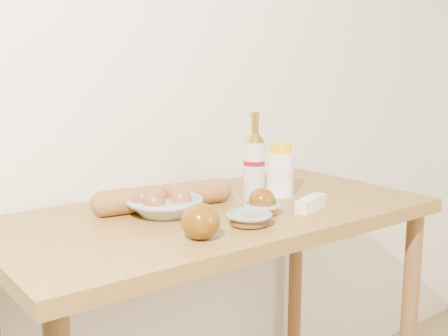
% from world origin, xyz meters
% --- Properties ---
extents(back_wall, '(3.50, 0.02, 2.60)m').
position_xyz_m(back_wall, '(0.00, 1.51, 1.30)').
color(back_wall, white).
rests_on(back_wall, ground).
extents(table, '(1.20, 0.60, 0.90)m').
position_xyz_m(table, '(0.00, 1.18, 0.78)').
color(table, olive).
rests_on(table, ground).
extents(bourbon_bottle, '(0.07, 0.07, 0.25)m').
position_xyz_m(bourbon_bottle, '(0.17, 1.23, 1.00)').
color(bourbon_bottle, beige).
rests_on(bourbon_bottle, table).
extents(cream_bottle, '(0.10, 0.10, 0.16)m').
position_xyz_m(cream_bottle, '(0.25, 1.20, 0.97)').
color(cream_bottle, white).
rests_on(cream_bottle, table).
extents(egg_bowl, '(0.22, 0.22, 0.07)m').
position_xyz_m(egg_bowl, '(-0.14, 1.22, 0.93)').
color(egg_bowl, '#92A099').
rests_on(egg_bowl, table).
extents(baguette, '(0.41, 0.13, 0.07)m').
position_xyz_m(baguette, '(-0.11, 1.27, 0.93)').
color(baguette, '#AB7234').
rests_on(baguette, table).
extents(apple_redgreen_front, '(0.09, 0.09, 0.08)m').
position_xyz_m(apple_redgreen_front, '(-0.18, 1.00, 0.94)').
color(apple_redgreen_front, maroon).
rests_on(apple_redgreen_front, table).
extents(apple_redgreen_right, '(0.09, 0.09, 0.07)m').
position_xyz_m(apple_redgreen_right, '(0.08, 1.09, 0.93)').
color(apple_redgreen_right, '#910708').
rests_on(apple_redgreen_right, table).
extents(sugar_bowl, '(0.12, 0.12, 0.03)m').
position_xyz_m(sugar_bowl, '(-0.03, 1.01, 0.92)').
color(sugar_bowl, gray).
rests_on(sugar_bowl, table).
extents(syrup_bowl, '(0.13, 0.13, 0.03)m').
position_xyz_m(syrup_bowl, '(0.07, 1.07, 0.92)').
color(syrup_bowl, gray).
rests_on(syrup_bowl, table).
extents(butter_stick, '(0.13, 0.07, 0.04)m').
position_xyz_m(butter_stick, '(0.20, 1.03, 0.92)').
color(butter_stick, '#F4EDBD').
rests_on(butter_stick, table).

